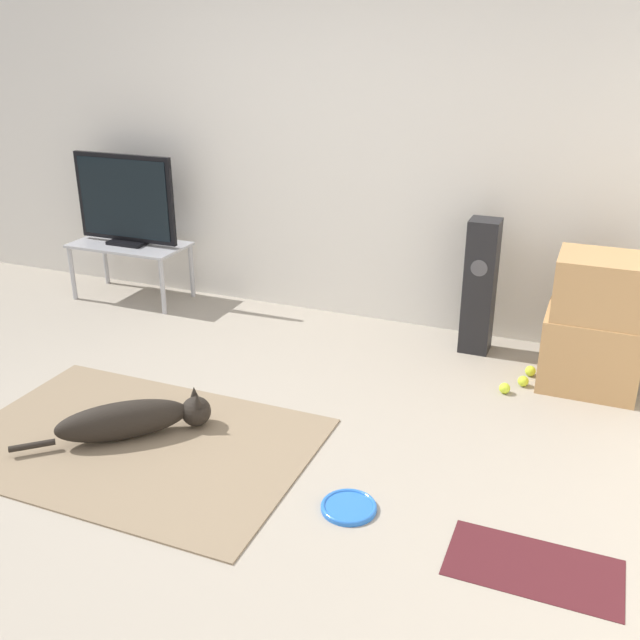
% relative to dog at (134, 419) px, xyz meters
% --- Properties ---
extents(ground_plane, '(12.00, 12.00, 0.00)m').
position_rel_dog_xyz_m(ground_plane, '(0.15, 0.01, -0.11)').
color(ground_plane, '#9E9384').
extents(wall_back, '(8.00, 0.06, 2.55)m').
position_rel_dog_xyz_m(wall_back, '(0.15, 2.11, 1.16)').
color(wall_back, silver).
rests_on(wall_back, ground_plane).
extents(area_rug, '(1.84, 1.24, 0.01)m').
position_rel_dog_xyz_m(area_rug, '(0.04, -0.05, -0.11)').
color(area_rug, '#847056').
rests_on(area_rug, ground_plane).
extents(dog, '(0.80, 0.73, 0.21)m').
position_rel_dog_xyz_m(dog, '(0.00, 0.00, 0.00)').
color(dog, black).
rests_on(dog, area_rug).
extents(frisbee, '(0.26, 0.26, 0.03)m').
position_rel_dog_xyz_m(frisbee, '(1.27, -0.15, -0.10)').
color(frisbee, blue).
rests_on(frisbee, ground_plane).
extents(cardboard_box_lower, '(0.56, 0.48, 0.46)m').
position_rel_dog_xyz_m(cardboard_box_lower, '(2.19, 1.55, 0.12)').
color(cardboard_box_lower, tan).
rests_on(cardboard_box_lower, ground_plane).
extents(cardboard_box_upper, '(0.50, 0.43, 0.37)m').
position_rel_dog_xyz_m(cardboard_box_upper, '(2.19, 1.53, 0.53)').
color(cardboard_box_upper, tan).
rests_on(cardboard_box_upper, cardboard_box_lower).
extents(floor_speaker, '(0.20, 0.20, 0.90)m').
position_rel_dog_xyz_m(floor_speaker, '(1.46, 1.81, 0.34)').
color(floor_speaker, black).
rests_on(floor_speaker, ground_plane).
extents(tv_stand, '(0.90, 0.47, 0.45)m').
position_rel_dog_xyz_m(tv_stand, '(-1.28, 1.78, 0.28)').
color(tv_stand, '#A8A8AD').
rests_on(tv_stand, ground_plane).
extents(tv, '(0.86, 0.20, 0.70)m').
position_rel_dog_xyz_m(tv, '(-1.28, 1.78, 0.68)').
color(tv, black).
rests_on(tv, tv_stand).
extents(tennis_ball_by_boxes, '(0.07, 0.07, 0.07)m').
position_rel_dog_xyz_m(tennis_ball_by_boxes, '(1.75, 1.25, -0.08)').
color(tennis_ball_by_boxes, '#C6E033').
rests_on(tennis_ball_by_boxes, ground_plane).
extents(tennis_ball_near_speaker, '(0.07, 0.07, 0.07)m').
position_rel_dog_xyz_m(tennis_ball_near_speaker, '(1.84, 1.38, -0.08)').
color(tennis_ball_near_speaker, '#C6E033').
rests_on(tennis_ball_near_speaker, ground_plane).
extents(tennis_ball_loose_on_carpet, '(0.07, 0.07, 0.07)m').
position_rel_dog_xyz_m(tennis_ball_loose_on_carpet, '(1.86, 1.54, -0.08)').
color(tennis_ball_loose_on_carpet, '#C6E033').
rests_on(tennis_ball_loose_on_carpet, ground_plane).
extents(door_mat, '(0.69, 0.36, 0.01)m').
position_rel_dog_xyz_m(door_mat, '(2.09, -0.22, -0.11)').
color(door_mat, '#47191E').
rests_on(door_mat, ground_plane).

